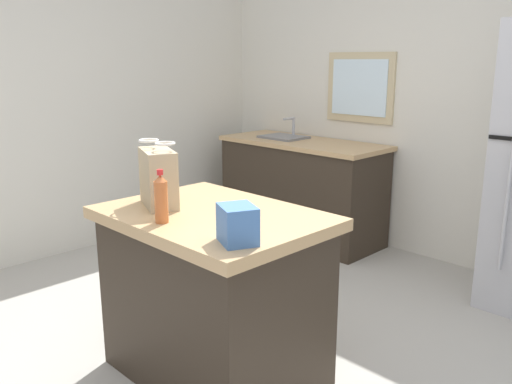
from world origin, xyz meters
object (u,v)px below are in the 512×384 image
bottle (161,199)px  kitchen_island (214,295)px  shopping_bag (158,177)px  small_box (238,224)px

bottle → kitchen_island: bearing=82.3°
kitchen_island → shopping_bag: (-0.28, -0.11, 0.59)m
shopping_bag → small_box: shopping_bag is taller
shopping_bag → small_box: 0.71m
bottle → shopping_bag: bearing=147.3°
shopping_bag → bottle: (0.25, -0.16, -0.04)m
shopping_bag → small_box: size_ratio=2.05×
kitchen_island → bottle: 0.62m
kitchen_island → small_box: small_box is taller
kitchen_island → shopping_bag: shopping_bag is taller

